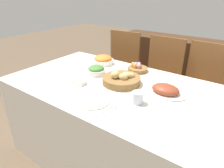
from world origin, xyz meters
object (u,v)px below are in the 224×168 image
Objects in this scene: sideboard at (170,66)px; ham_platter at (165,90)px; dinner_plate at (93,101)px; butter_dish at (79,82)px; chair_far_right at (200,90)px; carrot_bowl at (103,60)px; fork at (78,95)px; knife at (110,108)px; green_salad_bowl at (96,70)px; spoon at (114,109)px; egg_basket at (137,68)px; drinking_cup at (138,97)px; bread_basket at (122,79)px; chair_far_left at (120,69)px; chair_far_center at (159,80)px.

sideboard is 1.60m from ham_platter.
butter_dish is (-0.27, 0.15, 0.01)m from dinner_plate.
carrot_bowl is (-0.88, -0.50, 0.29)m from chair_far_right.
fork and knife have the same top height.
ham_platter is at bearing 41.27° from fork.
green_salad_bowl reaches higher than knife.
chair_far_right reaches higher than spoon.
fork is at bearing -66.79° from carrot_bowl.
carrot_bowl reaches higher than dinner_plate.
drinking_cup is (0.29, -0.51, 0.01)m from egg_basket.
bread_basket is at bearing -116.17° from chair_far_right.
sideboard is 18.39× the size of drinking_cup.
fork is (0.16, -0.39, -0.03)m from green_salad_bowl.
knife is 0.20m from drinking_cup.
chair_far_right is at bearing 77.88° from drinking_cup.
dinner_plate is at bearing -85.73° from sideboard.
bread_basket is 1.47× the size of carrot_bowl.
ham_platter is 1.82× the size of fork.
chair_far_left is 1.29m from drinking_cup.
sideboard is at bearing 94.27° from dinner_plate.
chair_far_left is 0.55m from chair_far_center.
dinner_plate is (0.54, -1.14, 0.25)m from chair_far_left.
spoon is at bearing -39.56° from green_salad_bowl.
chair_far_right reaches higher than bread_basket.
butter_dish is (-0.45, 0.15, 0.01)m from spoon.
sideboard is 1.80m from drinking_cup.
chair_far_left is 0.84m from green_salad_bowl.
butter_dish is (-0.42, 0.15, 0.01)m from knife.
chair_far_right is 9.02× the size of butter_dish.
dinner_plate is at bearing 2.03° from fork.
green_salad_bowl is at bearing 127.47° from dinner_plate.
fork is 1.00× the size of knife.
dinner_plate is 1.37× the size of knife.
ham_platter is at bearing 7.56° from bread_basket.
fork is at bearing -99.11° from egg_basket.
spoon is (0.31, -1.88, 0.34)m from sideboard.
green_salad_bowl is at bearing -75.24° from chair_far_left.
dinner_plate is 2.88× the size of drinking_cup.
egg_basket is 0.39m from carrot_bowl.
chair_far_center is at bearing -78.78° from sideboard.
green_salad_bowl is 0.42m from fork.
carrot_bowl is at bearing 162.93° from ham_platter.
bread_basket reaches higher than butter_dish.
bread_basket reaches higher than fork.
spoon is at bearing -80.55° from sideboard.
chair_far_center is 12.17× the size of drinking_cup.
chair_far_center is at bearing 84.85° from egg_basket.
carrot_bowl is 1.26× the size of green_salad_bowl.
chair_far_left is at bearing -177.58° from chair_far_center.
carrot_bowl is (-0.42, 0.28, 0.01)m from bread_basket.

